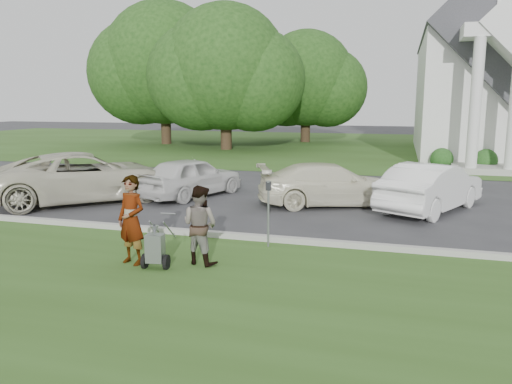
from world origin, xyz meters
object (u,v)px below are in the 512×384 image
at_px(parking_meter_near, 268,206).
at_px(tree_left, 225,73).
at_px(striping_cart, 155,249).
at_px(tree_far, 164,69).
at_px(person_right, 200,225).
at_px(tree_back, 306,83).
at_px(person_left, 131,221).
at_px(car_d, 431,187).
at_px(car_b, 191,177).
at_px(car_c, 330,184).
at_px(church, 501,56).
at_px(car_a, 85,177).

bearing_deg(parking_meter_near, tree_left, 111.84).
xyz_separation_m(striping_cart, parking_meter_near, (1.74, 2.04, 0.55)).
distance_m(tree_far, person_right, 30.14).
bearing_deg(tree_back, person_left, -85.60).
bearing_deg(car_d, tree_far, -20.54).
height_order(tree_back, car_b, tree_back).
height_order(person_left, car_b, person_left).
relative_size(parking_meter_near, car_c, 0.33).
bearing_deg(person_left, church, 82.95).
relative_size(striping_cart, car_c, 0.23).
distance_m(tree_back, car_d, 26.54).
relative_size(tree_far, person_left, 6.48).
distance_m(church, tree_far, 23.09).
bearing_deg(car_b, person_left, 124.68).
bearing_deg(car_c, car_a, 79.47).
relative_size(tree_far, tree_back, 1.21).
distance_m(church, car_c, 20.16).
relative_size(tree_left, parking_meter_near, 7.01).
relative_size(tree_left, car_a, 1.82).
height_order(tree_back, car_a, tree_back).
distance_m(tree_back, striping_cart, 32.34).
xyz_separation_m(tree_far, parking_meter_near, (14.76, -24.87, -4.74)).
relative_size(parking_meter_near, car_a, 0.26).
xyz_separation_m(person_right, car_a, (-6.10, 4.96, 0.01)).
distance_m(tree_left, car_c, 19.78).
distance_m(striping_cart, car_c, 7.52).
xyz_separation_m(tree_back, car_a, (-2.35, -26.41, -3.92)).
distance_m(parking_meter_near, car_d, 6.25).
height_order(person_right, car_a, car_a).
height_order(tree_left, tree_far, tree_far).
xyz_separation_m(car_b, car_d, (7.81, -0.14, 0.03)).
relative_size(car_b, car_d, 0.92).
bearing_deg(car_c, person_left, 134.48).
distance_m(car_b, car_c, 4.81).
bearing_deg(parking_meter_near, person_right, -124.10).
bearing_deg(striping_cart, parking_meter_near, 42.00).
bearing_deg(tree_back, car_c, -77.60).
height_order(tree_far, car_c, tree_far).
relative_size(tree_back, car_a, 1.65).
xyz_separation_m(person_right, car_c, (1.71, 6.57, -0.13)).
height_order(car_c, car_d, car_d).
bearing_deg(church, tree_back, 152.15).
distance_m(tree_far, car_c, 25.62).
bearing_deg(tree_far, car_d, -47.06).
bearing_deg(church, car_a, -128.19).
distance_m(tree_far, car_a, 23.25).
bearing_deg(tree_far, person_left, -65.07).
bearing_deg(tree_back, car_b, -88.50).
height_order(parking_meter_near, car_b, parking_meter_near).
xyz_separation_m(tree_far, car_a, (7.65, -21.41, -4.88)).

